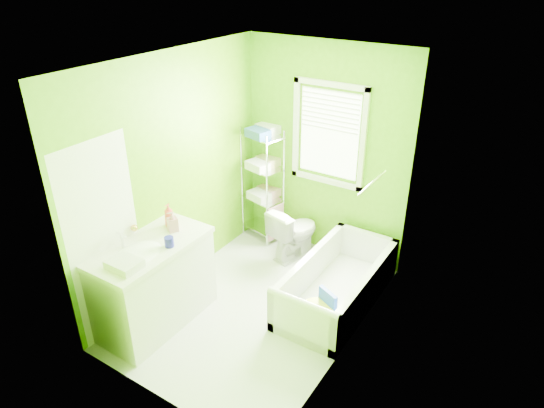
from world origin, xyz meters
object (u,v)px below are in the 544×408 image
Objects in this scene: vanity at (154,282)px; wire_shelf_unit at (264,173)px; bathtub at (336,290)px; toilet at (294,232)px.

wire_shelf_unit is at bearing 90.21° from vanity.
wire_shelf_unit is (-1.43, 0.76, 0.77)m from bathtub.
wire_shelf_unit is at bearing 151.97° from bathtub.
bathtub is 2.40× the size of toilet.
vanity is 0.80× the size of wire_shelf_unit.
bathtub is at bearing -28.03° from wire_shelf_unit.
wire_shelf_unit reaches higher than vanity.
toilet is at bearing 146.44° from bathtub.
wire_shelf_unit is at bearing -4.63° from toilet.
toilet is 0.44× the size of wire_shelf_unit.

